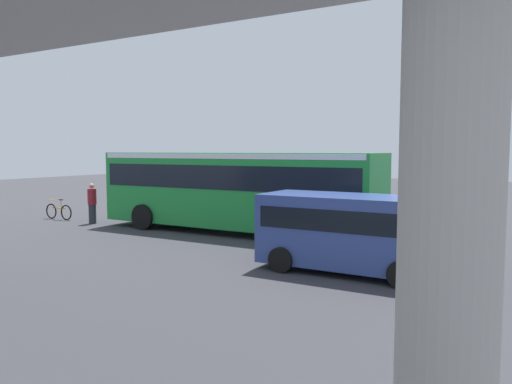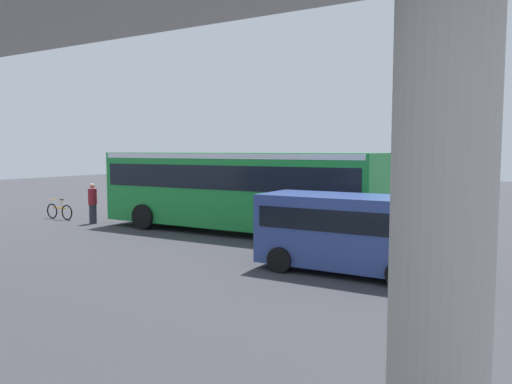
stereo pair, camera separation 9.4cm
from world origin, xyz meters
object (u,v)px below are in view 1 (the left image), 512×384
(parked_van, at_px, (351,228))
(pedestrian, at_px, (92,204))
(bicycle_orange, at_px, (59,212))
(traffic_sign, at_px, (277,178))
(city_bus, at_px, (236,185))

(parked_van, height_order, pedestrian, parked_van)
(bicycle_orange, height_order, traffic_sign, traffic_sign)
(bicycle_orange, xyz_separation_m, traffic_sign, (-8.32, -6.23, 1.52))
(city_bus, bearing_deg, bicycle_orange, 6.52)
(city_bus, height_order, traffic_sign, city_bus)
(parked_van, bearing_deg, pedestrian, -11.73)
(pedestrian, distance_m, traffic_sign, 8.74)
(city_bus, relative_size, pedestrian, 6.44)
(bicycle_orange, relative_size, pedestrian, 0.99)
(bicycle_orange, bearing_deg, city_bus, -173.48)
(parked_van, xyz_separation_m, traffic_sign, (6.92, -9.03, 0.71))
(city_bus, distance_m, traffic_sign, 5.25)
(city_bus, relative_size, bicycle_orange, 6.52)
(city_bus, bearing_deg, traffic_sign, -80.62)
(bicycle_orange, xyz_separation_m, pedestrian, (-2.42, 0.14, 0.51))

